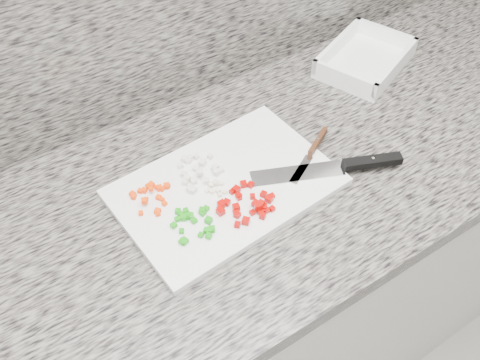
# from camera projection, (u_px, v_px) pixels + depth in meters

# --- Properties ---
(cabinet) EXTENTS (3.92, 0.62, 0.86)m
(cabinet) POSITION_uv_depth(u_px,v_px,m) (218.00, 312.00, 1.40)
(cabinet) COLOR silver
(cabinet) RESTS_ON ground
(countertop) EXTENTS (3.96, 0.64, 0.04)m
(countertop) POSITION_uv_depth(u_px,v_px,m) (211.00, 202.00, 1.06)
(countertop) COLOR slate
(countertop) RESTS_ON cabinet
(cutting_board) EXTENTS (0.44, 0.31, 0.01)m
(cutting_board) POSITION_uv_depth(u_px,v_px,m) (226.00, 187.00, 1.05)
(cutting_board) COLOR white
(cutting_board) RESTS_ON countertop
(carrot_pile) EXTENTS (0.08, 0.08, 0.02)m
(carrot_pile) POSITION_uv_depth(u_px,v_px,m) (151.00, 194.00, 1.02)
(carrot_pile) COLOR #F63D05
(carrot_pile) RESTS_ON cutting_board
(onion_pile) EXTENTS (0.09, 0.11, 0.02)m
(onion_pile) POSITION_uv_depth(u_px,v_px,m) (198.00, 172.00, 1.06)
(onion_pile) COLOR silver
(onion_pile) RESTS_ON cutting_board
(green_pepper_pile) EXTENTS (0.09, 0.09, 0.01)m
(green_pepper_pile) POSITION_uv_depth(u_px,v_px,m) (194.00, 222.00, 0.98)
(green_pepper_pile) COLOR #16910D
(green_pepper_pile) RESTS_ON cutting_board
(red_pepper_pile) EXTENTS (0.12, 0.10, 0.02)m
(red_pepper_pile) POSITION_uv_depth(u_px,v_px,m) (246.00, 204.00, 1.01)
(red_pepper_pile) COLOR #A60502
(red_pepper_pile) RESTS_ON cutting_board
(garlic_pile) EXTENTS (0.04, 0.06, 0.01)m
(garlic_pile) POSITION_uv_depth(u_px,v_px,m) (217.00, 191.00, 1.03)
(garlic_pile) COLOR beige
(garlic_pile) RESTS_ON cutting_board
(chef_knife) EXTENTS (0.30, 0.15, 0.02)m
(chef_knife) POSITION_uv_depth(u_px,v_px,m) (347.00, 166.00, 1.07)
(chef_knife) COLOR silver
(chef_knife) RESTS_ON cutting_board
(paring_knife) EXTENTS (0.15, 0.09, 0.02)m
(paring_knife) POSITION_uv_depth(u_px,v_px,m) (314.00, 148.00, 1.11)
(paring_knife) COLOR silver
(paring_knife) RESTS_ON cutting_board
(tray) EXTENTS (0.28, 0.24, 0.05)m
(tray) POSITION_uv_depth(u_px,v_px,m) (365.00, 60.00, 1.32)
(tray) COLOR white
(tray) RESTS_ON countertop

